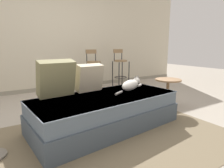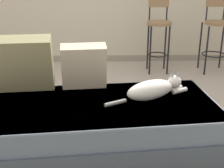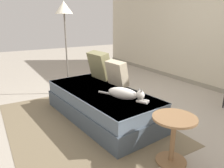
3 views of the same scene
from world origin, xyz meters
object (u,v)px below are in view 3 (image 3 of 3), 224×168
at_px(couch, 101,104).
at_px(floor_lamp, 64,17).
at_px(throw_pillow_corner, 100,65).
at_px(cat, 125,94).
at_px(side_table, 173,133).
at_px(throw_pillow_middle, 117,73).

bearing_deg(couch, floor_lamp, -178.55).
distance_m(throw_pillow_corner, floor_lamp, 1.14).
height_order(cat, side_table, cat).
relative_size(throw_pillow_corner, floor_lamp, 0.27).
relative_size(couch, throw_pillow_middle, 5.11).
height_order(cat, floor_lamp, floor_lamp).
xyz_separation_m(couch, side_table, (1.30, 0.13, 0.11)).
bearing_deg(throw_pillow_middle, side_table, -7.97).
bearing_deg(floor_lamp, side_table, 3.63).
relative_size(throw_pillow_middle, cat, 0.56).
xyz_separation_m(throw_pillow_corner, floor_lamp, (-0.75, -0.31, 0.79)).
distance_m(cat, side_table, 0.84).
bearing_deg(floor_lamp, throw_pillow_corner, 22.43).
bearing_deg(couch, side_table, 5.82).
bearing_deg(throw_pillow_middle, cat, -22.23).
distance_m(couch, throw_pillow_corner, 0.77).
height_order(throw_pillow_corner, floor_lamp, floor_lamp).
xyz_separation_m(throw_pillow_corner, cat, (1.04, -0.18, -0.16)).
distance_m(throw_pillow_corner, throw_pillow_middle, 0.48).
height_order(throw_pillow_corner, throw_pillow_middle, throw_pillow_corner).
relative_size(cat, floor_lamp, 0.40).
bearing_deg(throw_pillow_corner, floor_lamp, -157.57).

